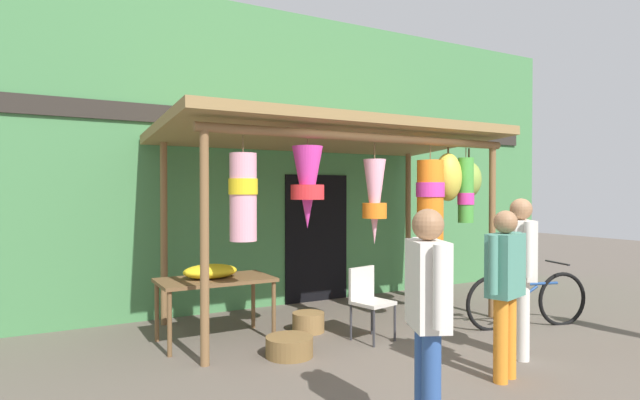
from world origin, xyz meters
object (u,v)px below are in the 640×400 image
at_px(folding_chair, 368,296).
at_px(flower_heap_on_table, 212,271).
at_px(parked_bicycle, 527,300).
at_px(passerby_at_right, 505,281).
at_px(display_table, 215,285).
at_px(wicker_basket_by_table, 289,346).
at_px(wicker_basket_spare, 308,322).
at_px(shopper_by_bananas, 428,306).
at_px(vendor_in_orange, 521,264).

bearing_deg(folding_chair, flower_heap_on_table, 153.02).
distance_m(parked_bicycle, passerby_at_right, 2.15).
distance_m(folding_chair, parked_bicycle, 2.16).
xyz_separation_m(display_table, folding_chair, (1.59, -0.80, -0.15)).
xyz_separation_m(flower_heap_on_table, wicker_basket_by_table, (0.54, -0.94, -0.71)).
bearing_deg(wicker_basket_spare, shopper_by_bananas, -101.84).
distance_m(display_table, folding_chair, 1.79).
bearing_deg(wicker_basket_spare, folding_chair, -53.13).
height_order(folding_chair, vendor_in_orange, vendor_in_orange).
xyz_separation_m(display_table, flower_heap_on_table, (-0.04, 0.02, 0.16)).
bearing_deg(display_table, folding_chair, -26.88).
height_order(display_table, shopper_by_bananas, shopper_by_bananas).
bearing_deg(parked_bicycle, folding_chair, 164.93).
xyz_separation_m(parked_bicycle, passerby_at_right, (-1.73, -1.14, 0.57)).
bearing_deg(wicker_basket_by_table, parked_bicycle, -8.00).
relative_size(wicker_basket_by_table, shopper_by_bananas, 0.31).
bearing_deg(wicker_basket_spare, display_table, 170.61).
relative_size(flower_heap_on_table, shopper_by_bananas, 0.39).
bearing_deg(shopper_by_bananas, flower_heap_on_table, 100.24).
xyz_separation_m(flower_heap_on_table, passerby_at_right, (1.97, -2.52, 0.10)).
relative_size(flower_heap_on_table, vendor_in_orange, 0.38).
bearing_deg(vendor_in_orange, wicker_basket_by_table, 149.65).
xyz_separation_m(wicker_basket_spare, shopper_by_bananas, (-0.60, -2.88, 0.83)).
distance_m(display_table, parked_bicycle, 3.92).
bearing_deg(wicker_basket_by_table, display_table, 118.83).
relative_size(wicker_basket_spare, parked_bicycle, 0.23).
bearing_deg(parked_bicycle, wicker_basket_by_table, 172.00).
relative_size(display_table, wicker_basket_by_table, 2.58).
xyz_separation_m(wicker_basket_spare, passerby_at_right, (0.81, -2.32, 0.80)).
relative_size(wicker_basket_by_table, wicker_basket_spare, 1.26).
bearing_deg(wicker_basket_by_table, flower_heap_on_table, 119.98).
bearing_deg(vendor_in_orange, wicker_basket_spare, 126.87).
relative_size(wicker_basket_spare, passerby_at_right, 0.25).
relative_size(wicker_basket_spare, vendor_in_orange, 0.24).
relative_size(display_table, flower_heap_on_table, 2.06).
xyz_separation_m(wicker_basket_spare, vendor_in_orange, (1.47, -1.95, 0.86)).
bearing_deg(parked_bicycle, passerby_at_right, -146.65).
distance_m(wicker_basket_spare, vendor_in_orange, 2.59).
bearing_deg(folding_chair, wicker_basket_spare, 126.87).
bearing_deg(passerby_at_right, folding_chair, 101.63).
bearing_deg(flower_heap_on_table, folding_chair, -26.98).
xyz_separation_m(wicker_basket_by_table, vendor_in_orange, (2.08, -1.22, 0.88)).
relative_size(parked_bicycle, passerby_at_right, 1.09).
bearing_deg(wicker_basket_by_table, vendor_in_orange, -30.35).
bearing_deg(passerby_at_right, vendor_in_orange, 29.07).
height_order(wicker_basket_spare, shopper_by_bananas, shopper_by_bananas).
distance_m(parked_bicycle, shopper_by_bananas, 3.63).
bearing_deg(wicker_basket_by_table, folding_chair, 6.11).
bearing_deg(display_table, shopper_by_bananas, -80.37).
bearing_deg(parked_bicycle, shopper_by_bananas, -151.63).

